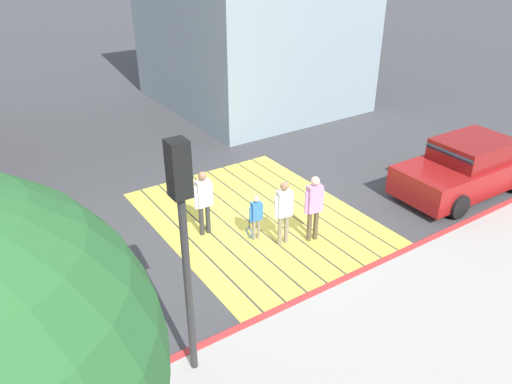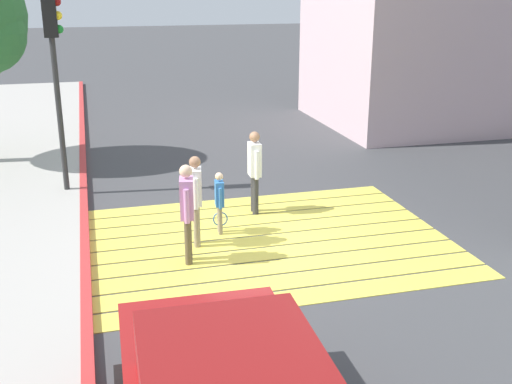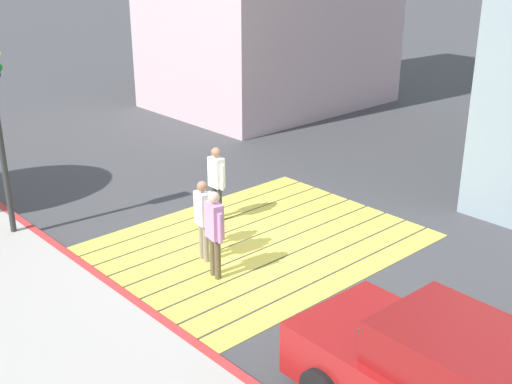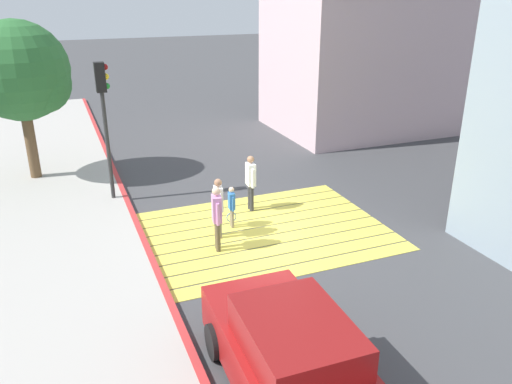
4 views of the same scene
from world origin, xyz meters
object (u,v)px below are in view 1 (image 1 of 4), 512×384
at_px(car_parked_near_curb, 466,168).
at_px(traffic_light_corner, 182,218).
at_px(pedestrian_adult_side, 284,209).
at_px(pedestrian_child_with_racket, 256,216).
at_px(pedestrian_adult_lead, 314,204).
at_px(pedestrian_adult_trailing, 204,199).

bearing_deg(car_parked_near_curb, traffic_light_corner, 99.47).
bearing_deg(pedestrian_adult_side, pedestrian_child_with_racket, 41.01).
height_order(traffic_light_corner, pedestrian_adult_lead, traffic_light_corner).
bearing_deg(pedestrian_adult_trailing, car_parked_near_curb, -106.31).
bearing_deg(pedestrian_child_with_racket, pedestrian_adult_lead, -124.51).
relative_size(pedestrian_adult_trailing, pedestrian_adult_side, 1.03).
bearing_deg(traffic_light_corner, pedestrian_adult_side, -57.52).
height_order(traffic_light_corner, pedestrian_adult_side, traffic_light_corner).
distance_m(traffic_light_corner, pedestrian_adult_lead, 5.13).
xyz_separation_m(pedestrian_adult_trailing, pedestrian_adult_side, (-1.42, -1.34, -0.03)).
bearing_deg(pedestrian_adult_lead, car_parked_near_curb, -94.76).
distance_m(car_parked_near_curb, pedestrian_adult_side, 5.94).
distance_m(pedestrian_adult_lead, pedestrian_adult_trailing, 2.62).
xyz_separation_m(car_parked_near_curb, traffic_light_corner, (-1.58, 9.46, 2.30)).
bearing_deg(car_parked_near_curb, pedestrian_adult_side, 83.26).
bearing_deg(pedestrian_adult_lead, traffic_light_corner, 115.32).
relative_size(traffic_light_corner, pedestrian_adult_lead, 2.48).
relative_size(pedestrian_adult_lead, pedestrian_adult_side, 1.03).
distance_m(car_parked_near_curb, pedestrian_adult_lead, 5.24).
bearing_deg(pedestrian_adult_trailing, pedestrian_adult_lead, -129.82).
bearing_deg(pedestrian_adult_trailing, traffic_light_corner, 148.79).
distance_m(pedestrian_adult_lead, pedestrian_adult_side, 0.73).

